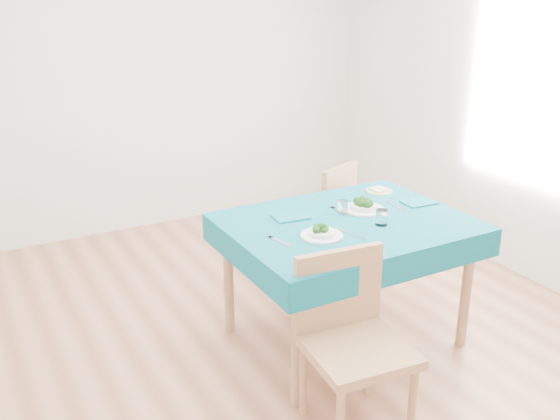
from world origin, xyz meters
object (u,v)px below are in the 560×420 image
chair_far (319,213)px  table (345,281)px  side_plate (379,191)px  bowl_near (322,231)px  bowl_far (363,204)px  chair_near (360,323)px

chair_far → table: bearing=45.4°
chair_far → side_plate: bearing=82.4°
bowl_near → side_plate: size_ratio=1.29×
bowl_far → side_plate: bearing=37.9°
chair_near → side_plate: 1.36m
table → side_plate: side_plate is taller
side_plate → bowl_near: bearing=-148.2°
chair_near → bowl_near: 0.63m
chair_far → bowl_near: size_ratio=4.17×
bowl_near → chair_far: bearing=58.0°
table → chair_near: 0.83m
chair_far → side_plate: chair_far is taller
bowl_far → chair_near: bearing=-126.7°
bowl_near → side_plate: (0.73, 0.45, -0.03)m
chair_near → bowl_far: 1.01m
chair_far → side_plate: 0.60m
bowl_far → table: bearing=-151.4°
chair_near → side_plate: size_ratio=6.52×
bowl_far → side_plate: bowl_far is taller
bowl_near → bowl_far: size_ratio=0.92×
chair_far → bowl_near: bearing=35.9°
table → bowl_far: bearing=28.6°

